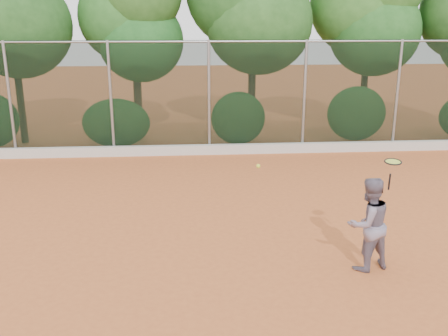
{
  "coord_description": "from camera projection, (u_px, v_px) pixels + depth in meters",
  "views": [
    {
      "loc": [
        -0.73,
        -8.41,
        4.03
      ],
      "look_at": [
        0.0,
        1.0,
        1.25
      ],
      "focal_mm": 40.0,
      "sensor_mm": 36.0,
      "label": 1
    }
  ],
  "objects": [
    {
      "name": "chainlink_fence",
      "position": [
        209.0,
        95.0,
        15.41
      ],
      "size": [
        24.09,
        0.09,
        3.5
      ],
      "color": "black",
      "rests_on": "ground"
    },
    {
      "name": "tennis_racket",
      "position": [
        393.0,
        164.0,
        7.87
      ],
      "size": [
        0.33,
        0.33,
        0.52
      ],
      "color": "black",
      "rests_on": "ground"
    },
    {
      "name": "foliage_backdrop",
      "position": [
        189.0,
        10.0,
        16.54
      ],
      "size": [
        23.7,
        3.63,
        7.55
      ],
      "color": "#47301B",
      "rests_on": "ground"
    },
    {
      "name": "tennis_player",
      "position": [
        368.0,
        224.0,
        8.26
      ],
      "size": [
        0.93,
        0.82,
        1.61
      ],
      "primitive_type": "imported",
      "rotation": [
        0.0,
        0.0,
        3.45
      ],
      "color": "slate",
      "rests_on": "ground"
    },
    {
      "name": "concrete_curb",
      "position": [
        210.0,
        149.0,
        15.72
      ],
      "size": [
        24.0,
        0.2,
        0.3
      ],
      "primitive_type": "cube",
      "color": "beige",
      "rests_on": "ground"
    },
    {
      "name": "tennis_ball_in_flight",
      "position": [
        258.0,
        166.0,
        8.28
      ],
      "size": [
        0.07,
        0.07,
        0.07
      ],
      "color": "#CEDF32",
      "rests_on": "ground"
    },
    {
      "name": "ground",
      "position": [
        228.0,
        248.0,
        9.24
      ],
      "size": [
        80.0,
        80.0,
        0.0
      ],
      "primitive_type": "plane",
      "color": "#C05F2D",
      "rests_on": "ground"
    }
  ]
}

